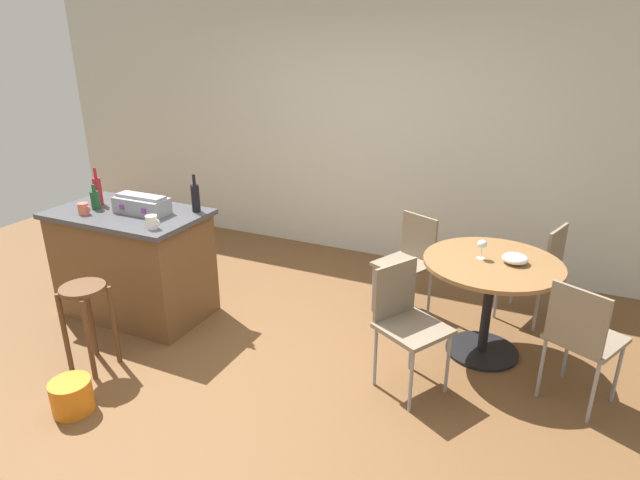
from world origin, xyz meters
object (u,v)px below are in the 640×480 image
at_px(bottle_2, 95,200).
at_px(folding_chair_near, 406,318).
at_px(dining_table, 490,284).
at_px(wine_glass, 482,245).
at_px(serving_bowl, 515,259).
at_px(plastic_bucket, 72,396).
at_px(folding_chair_far, 582,335).
at_px(cup_1, 152,222).
at_px(toolbox, 142,205).
at_px(kitchen_island, 134,263).
at_px(folding_chair_right, 409,257).
at_px(cup_0, 84,209).
at_px(folding_chair_left, 538,265).
at_px(bottle_1, 195,197).
at_px(wooden_stool, 86,310).
at_px(bottle_0, 98,190).

bearing_deg(bottle_2, folding_chair_near, 0.49).
bearing_deg(dining_table, wine_glass, 173.25).
xyz_separation_m(serving_bowl, plastic_bucket, (-2.42, -1.84, -0.68)).
distance_m(folding_chair_far, wine_glass, 0.88).
relative_size(bottle_2, serving_bowl, 1.15).
bearing_deg(plastic_bucket, folding_chair_near, 32.59).
bearing_deg(cup_1, toolbox, 141.93).
distance_m(folding_chair_near, toolbox, 2.29).
relative_size(dining_table, folding_chair_far, 1.13).
bearing_deg(toolbox, kitchen_island, -169.65).
height_order(kitchen_island, folding_chair_right, kitchen_island).
relative_size(folding_chair_near, cup_0, 7.37).
height_order(folding_chair_left, wine_glass, wine_glass).
bearing_deg(serving_bowl, bottle_2, -168.08).
bearing_deg(bottle_1, serving_bowl, 9.14).
bearing_deg(kitchen_island, wine_glass, 12.75).
distance_m(folding_chair_far, cup_0, 3.76).
height_order(folding_chair_far, serving_bowl, folding_chair_far).
relative_size(wooden_stool, bottle_1, 2.09).
xyz_separation_m(bottle_0, plastic_bucket, (0.90, -1.26, -0.93)).
xyz_separation_m(wooden_stool, serving_bowl, (2.68, 1.41, 0.33)).
xyz_separation_m(kitchen_island, plastic_bucket, (0.55, -1.20, -0.35)).
bearing_deg(wine_glass, dining_table, -6.75).
bearing_deg(folding_chair_near, folding_chair_right, 105.22).
relative_size(dining_table, bottle_0, 3.11).
height_order(kitchen_island, bottle_2, bottle_2).
height_order(folding_chair_left, bottle_0, bottle_0).
relative_size(toolbox, cup_1, 3.67).
bearing_deg(dining_table, wooden_stool, -151.37).
height_order(folding_chair_left, bottle_2, bottle_2).
distance_m(bottle_0, wine_glass, 3.15).
height_order(dining_table, bottle_1, bottle_1).
height_order(folding_chair_near, cup_1, cup_1).
bearing_deg(folding_chair_left, wooden_stool, -143.77).
bearing_deg(plastic_bucket, bottle_1, 91.29).
bearing_deg(bottle_1, folding_chair_right, 25.97).
distance_m(bottle_2, serving_bowl, 3.33).
bearing_deg(bottle_1, wine_glass, 9.64).
xyz_separation_m(bottle_0, cup_1, (0.82, -0.28, -0.07)).
bearing_deg(kitchen_island, cup_1, -25.88).
relative_size(wooden_stool, folding_chair_left, 0.75).
distance_m(dining_table, bottle_2, 3.20).
xyz_separation_m(folding_chair_left, wine_glass, (-0.38, -0.67, 0.36)).
height_order(wine_glass, serving_bowl, wine_glass).
bearing_deg(cup_1, kitchen_island, 154.12).
distance_m(bottle_0, cup_0, 0.28).
bearing_deg(bottle_1, folding_chair_left, 22.03).
bearing_deg(bottle_2, kitchen_island, 9.96).
relative_size(dining_table, cup_1, 8.03).
bearing_deg(folding_chair_right, kitchen_island, -154.24).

